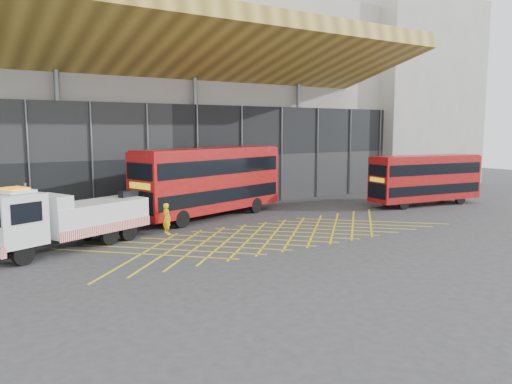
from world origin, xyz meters
TOP-DOWN VIEW (x-y plane):
  - ground_plane at (0.00, 0.00)m, footprint 120.00×120.00m
  - road_markings at (3.20, 0.00)m, footprint 23.16×7.16m
  - construction_building at (1.92, 18.40)m, footprint 55.00×23.97m
  - east_building at (32.00, 16.00)m, footprint 15.00×12.00m
  - recovery_truck at (-7.65, 3.00)m, footprint 9.89×5.39m
  - bus_towed at (2.91, 7.21)m, footprint 12.18×6.10m
  - bus_second at (20.17, 2.65)m, footprint 10.14×3.54m
  - worker at (-1.81, 3.77)m, footprint 0.53×0.72m

SIDE VIEW (x-z plane):
  - ground_plane at x=0.00m, z-range 0.00..0.00m
  - road_markings at x=3.20m, z-range 0.00..0.01m
  - worker at x=-1.81m, z-range 0.00..1.84m
  - recovery_truck at x=-7.65m, z-range -0.13..3.40m
  - bus_second at x=20.17m, z-range 0.22..4.26m
  - bus_towed at x=2.91m, z-range 0.27..5.12m
  - construction_building at x=1.92m, z-range -0.02..17.98m
  - east_building at x=32.00m, z-range 0.00..20.00m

